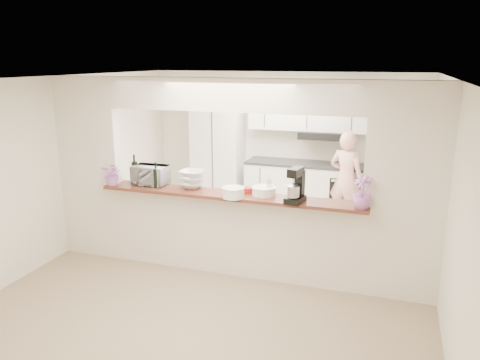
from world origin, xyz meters
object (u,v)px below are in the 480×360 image
at_px(refrigerator, 401,175).
at_px(toaster_oven, 151,175).
at_px(stand_mixer, 296,187).
at_px(person, 346,180).

height_order(refrigerator, toaster_oven, refrigerator).
height_order(stand_mixer, person, person).
distance_m(stand_mixer, person, 2.51).
relative_size(refrigerator, toaster_oven, 3.72).
bearing_deg(stand_mixer, person, 81.93).
height_order(toaster_oven, person, person).
bearing_deg(refrigerator, toaster_oven, -140.91).
relative_size(refrigerator, stand_mixer, 4.08).
bearing_deg(stand_mixer, refrigerator, 66.75).
bearing_deg(person, stand_mixer, 101.05).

